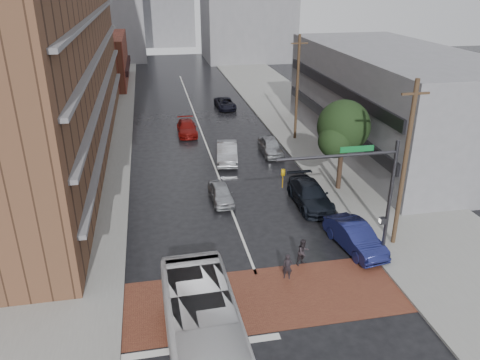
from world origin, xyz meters
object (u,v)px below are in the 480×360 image
object	(u,v)px
car_travel_b	(227,153)
car_travel_c	(187,128)
car_travel_a	(221,193)
car_parked_mid	(310,195)
suv_travel	(225,103)
pedestrian_a	(287,267)
car_parked_far	(271,146)
pedestrian_b	(303,252)
car_parked_near	(355,237)

from	to	relation	value
car_travel_b	car_travel_c	size ratio (longest dim) A/B	1.06
car_travel_c	car_travel_a	bearing A→B (deg)	-85.72
car_travel_a	car_parked_mid	size ratio (longest dim) A/B	0.69
car_travel_a	suv_travel	distance (m)	25.41
pedestrian_a	car_parked_far	distance (m)	18.94
pedestrian_a	car_parked_far	size ratio (longest dim) A/B	0.33
pedestrian_a	car_travel_c	distance (m)	25.89
car_travel_a	car_travel_b	size ratio (longest dim) A/B	0.76
pedestrian_b	car_parked_near	xyz separation A→B (m)	(3.52, 1.00, 0.00)
pedestrian_b	car_travel_a	size ratio (longest dim) A/B	0.42
car_parked_near	car_travel_c	bearing A→B (deg)	99.15
pedestrian_b	suv_travel	xyz separation A→B (m)	(1.14, 33.73, -0.15)
car_travel_b	car_parked_far	xyz separation A→B (m)	(4.18, 1.05, -0.07)
pedestrian_a	car_travel_c	size ratio (longest dim) A/B	0.31
car_travel_a	suv_travel	size ratio (longest dim) A/B	0.82
pedestrian_b	car_parked_near	distance (m)	3.66
car_travel_b	car_travel_c	distance (m)	8.67
car_travel_c	car_parked_near	bearing A→B (deg)	-71.06
pedestrian_a	car_parked_mid	size ratio (longest dim) A/B	0.27
car_travel_c	car_parked_far	xyz separation A→B (m)	(6.92, -7.17, 0.07)
car_travel_b	car_parked_near	bearing A→B (deg)	-63.16
pedestrian_a	car_parked_near	world-z (taller)	car_parked_near
car_travel_b	car_parked_far	distance (m)	4.31
car_parked_mid	car_parked_far	distance (m)	10.42
car_parked_near	car_parked_mid	distance (m)	6.04
pedestrian_b	car_travel_c	distance (m)	24.96
car_parked_mid	car_parked_far	size ratio (longest dim) A/B	1.23
car_parked_mid	suv_travel	bearing A→B (deg)	93.55
car_travel_c	suv_travel	size ratio (longest dim) A/B	1.02
pedestrian_b	car_parked_near	size ratio (longest dim) A/B	0.33
car_travel_b	car_parked_far	world-z (taller)	car_travel_b
pedestrian_a	pedestrian_b	bearing A→B (deg)	63.63
car_travel_b	car_parked_near	xyz separation A→B (m)	(5.06, -15.37, -0.03)
car_travel_c	suv_travel	world-z (taller)	car_travel_c
car_travel_a	pedestrian_b	bearing A→B (deg)	-71.49
car_parked_mid	car_parked_far	world-z (taller)	car_parked_mid
suv_travel	car_parked_far	size ratio (longest dim) A/B	1.04
pedestrian_a	car_travel_a	bearing A→B (deg)	122.99
car_parked_mid	car_parked_far	bearing A→B (deg)	90.83
pedestrian_a	car_travel_b	world-z (taller)	car_travel_b
pedestrian_b	car_parked_far	distance (m)	17.61
suv_travel	car_parked_mid	size ratio (longest dim) A/B	0.84
pedestrian_a	car_parked_mid	distance (m)	9.07
car_travel_b	suv_travel	size ratio (longest dim) A/B	1.08
pedestrian_a	suv_travel	xyz separation A→B (m)	(2.37, 34.86, -0.09)
car_travel_b	suv_travel	world-z (taller)	car_travel_b
pedestrian_a	car_parked_mid	xyz separation A→B (m)	(4.02, 8.13, 0.06)
pedestrian_a	pedestrian_b	world-z (taller)	pedestrian_b
car_travel_b	car_parked_mid	xyz separation A→B (m)	(4.33, -9.37, -0.03)
car_travel_a	car_travel_c	size ratio (longest dim) A/B	0.81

